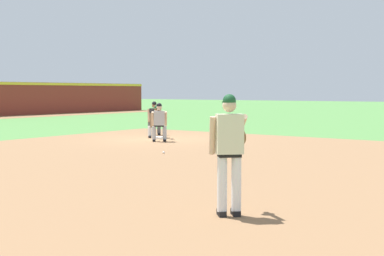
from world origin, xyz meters
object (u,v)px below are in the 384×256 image
(pitcher, at_px, (230,147))
(umpire, at_px, (154,117))
(first_base_bag, at_px, (159,138))
(baserunner, at_px, (159,121))
(first_baseman, at_px, (158,120))
(baseball, at_px, (164,153))

(pitcher, height_order, umpire, pitcher)
(first_base_bag, height_order, baserunner, baserunner)
(first_base_bag, bearing_deg, umpire, 45.12)
(first_baseman, distance_m, umpire, 1.41)
(first_baseman, xyz_separation_m, baserunner, (-1.21, -1.07, 0.06))
(pitcher, bearing_deg, first_base_bag, 43.79)
(first_base_bag, distance_m, first_baseman, 0.83)
(pitcher, xyz_separation_m, umpire, (10.88, 10.49, -0.27))
(baseball, relative_size, pitcher, 0.04)
(first_baseman, relative_size, baserunner, 0.92)
(first_base_bag, xyz_separation_m, baseball, (-3.83, -3.29, -0.01))
(baseball, height_order, umpire, umpire)
(first_baseman, bearing_deg, baserunner, -138.65)
(first_base_bag, distance_m, baseball, 5.05)
(baseball, bearing_deg, umpire, 41.91)
(baserunner, bearing_deg, first_baseman, 41.35)
(baseball, xyz_separation_m, baserunner, (2.94, 2.55, 0.76))
(baserunner, bearing_deg, baseball, -139.04)
(pitcher, height_order, first_baseman, pitcher)
(first_base_bag, xyz_separation_m, baserunner, (-0.88, -0.74, 0.75))
(baseball, relative_size, baserunner, 0.05)
(first_base_bag, xyz_separation_m, umpire, (1.32, 1.33, 0.75))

